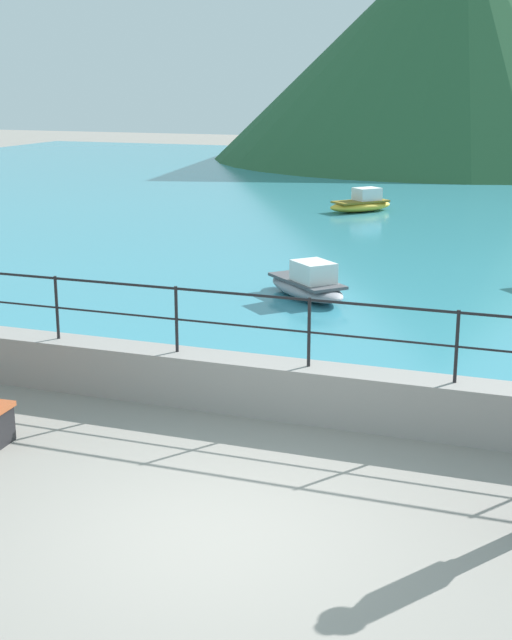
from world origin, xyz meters
name	(u,v)px	position (x,y,z in m)	size (l,w,h in m)	color
ground_plane	(213,531)	(0.00, 0.00, 0.00)	(120.00, 120.00, 0.00)	gray
promenade_wall	(308,392)	(0.00, 3.20, 0.35)	(20.00, 0.56, 0.70)	gray
railing	(309,319)	(0.00, 3.20, 1.32)	(18.44, 0.04, 0.90)	black
lake_water	(488,200)	(0.00, 25.84, 0.03)	(64.00, 44.32, 0.06)	teal
hill_main	(459,39)	(-3.69, 43.20, 6.31)	(26.40, 26.40, 12.63)	#285633
boat_0	(308,284)	(-1.82, 9.27, 0.33)	(2.30, 2.22, 0.76)	gray
boat_5	(362,203)	(-3.61, 21.30, 0.33)	(2.19, 2.32, 0.76)	gold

